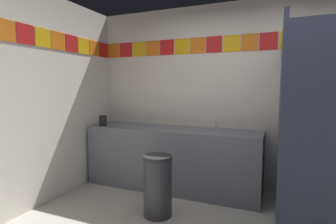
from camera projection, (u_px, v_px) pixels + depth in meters
The scene contains 9 objects.
wall_back at pixel (248, 97), 3.60m from camera, with size 4.52×0.09×2.59m.
wall_side at pixel (16, 100), 2.92m from camera, with size 0.09×3.34×2.59m.
vanity_counter at pixel (172, 158), 3.74m from camera, with size 2.45×0.61×0.86m.
faucet_left at pixel (137, 122), 4.02m from camera, with size 0.04×0.10×0.14m.
faucet_right at pixel (217, 126), 3.55m from camera, with size 0.04×0.10×0.14m.
soap_dispenser at pixel (103, 121), 3.92m from camera, with size 0.09×0.09×0.16m.
stall_divider at pixel (299, 135), 2.40m from camera, with size 0.92×1.59×2.02m.
toilet at pixel (332, 192), 2.86m from camera, with size 0.39×0.49×0.74m.
trash_bin at pixel (158, 186), 2.95m from camera, with size 0.33×0.33×0.69m.
Camera 1 is at (0.38, -2.04, 1.45)m, focal length 28.16 mm.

